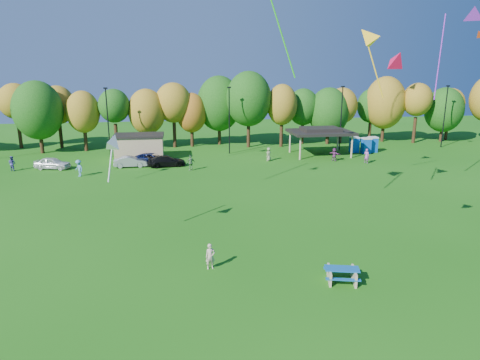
{
  "coord_description": "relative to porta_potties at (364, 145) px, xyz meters",
  "views": [
    {
      "loc": [
        -5.44,
        -17.94,
        11.42
      ],
      "look_at": [
        -1.75,
        6.0,
        5.1
      ],
      "focal_mm": 32.0,
      "sensor_mm": 36.0,
      "label": 1
    }
  ],
  "objects": [
    {
      "name": "ground",
      "position": [
        -20.78,
        -37.82,
        -1.1
      ],
      "size": [
        160.0,
        160.0,
        0.0
      ],
      "primitive_type": "plane",
      "color": "#19600F",
      "rests_on": "ground"
    },
    {
      "name": "tree_line",
      "position": [
        -21.81,
        7.69,
        4.82
      ],
      "size": [
        93.57,
        10.55,
        11.15
      ],
      "color": "black",
      "rests_on": "ground"
    },
    {
      "name": "lamp_posts",
      "position": [
        -18.78,
        2.18,
        3.8
      ],
      "size": [
        64.5,
        0.25,
        9.09
      ],
      "color": "black",
      "rests_on": "ground"
    },
    {
      "name": "utility_building",
      "position": [
        -30.78,
        0.18,
        0.54
      ],
      "size": [
        6.3,
        4.3,
        3.25
      ],
      "color": "tan",
      "rests_on": "ground"
    },
    {
      "name": "pavilion",
      "position": [
        -6.78,
        -0.82,
        2.13
      ],
      "size": [
        8.2,
        6.2,
        3.77
      ],
      "color": "tan",
      "rests_on": "ground"
    },
    {
      "name": "porta_potties",
      "position": [
        0.0,
        0.0,
        0.0
      ],
      "size": [
        3.75,
        2.15,
        2.18
      ],
      "color": "#0E4DB7",
      "rests_on": "ground"
    },
    {
      "name": "picnic_table",
      "position": [
        -17.41,
        -35.39,
        -0.63
      ],
      "size": [
        2.18,
        1.95,
        0.81
      ],
      "rotation": [
        0.0,
        0.0,
        -0.25
      ],
      "color": "tan",
      "rests_on": "ground"
    },
    {
      "name": "kite_flyer",
      "position": [
        -24.43,
        -32.71,
        -0.32
      ],
      "size": [
        0.61,
        0.45,
        1.55
      ],
      "primitive_type": "imported",
      "rotation": [
        0.0,
        0.0,
        0.15
      ],
      "color": "beige",
      "rests_on": "ground"
    },
    {
      "name": "car_a",
      "position": [
        -40.52,
        -4.09,
        -0.4
      ],
      "size": [
        4.36,
        2.6,
        1.39
      ],
      "primitive_type": "imported",
      "rotation": [
        0.0,
        0.0,
        1.32
      ],
      "color": "silver",
      "rests_on": "ground"
    },
    {
      "name": "car_b",
      "position": [
        -31.55,
        -4.4,
        -0.45
      ],
      "size": [
        3.98,
        1.5,
        1.3
      ],
      "primitive_type": "imported",
      "rotation": [
        0.0,
        0.0,
        1.6
      ],
      "color": "#949499",
      "rests_on": "ground"
    },
    {
      "name": "car_c",
      "position": [
        -29.08,
        -2.89,
        -0.45
      ],
      "size": [
        5.05,
        3.34,
        1.29
      ],
      "primitive_type": "imported",
      "rotation": [
        0.0,
        0.0,
        1.29
      ],
      "color": "#0A1441",
      "rests_on": "ground"
    },
    {
      "name": "car_d",
      "position": [
        -27.3,
        -4.74,
        -0.44
      ],
      "size": [
        4.75,
        2.46,
        1.32
      ],
      "primitive_type": "imported",
      "rotation": [
        0.0,
        0.0,
        1.71
      ],
      "color": "black",
      "rests_on": "ground"
    },
    {
      "name": "far_person_0",
      "position": [
        -14.46,
        -3.48,
        -0.23
      ],
      "size": [
        0.97,
        1.0,
        1.73
      ],
      "primitive_type": "imported",
      "rotation": [
        0.0,
        0.0,
        4.0
      ],
      "color": "gray",
      "rests_on": "ground"
    },
    {
      "name": "far_person_1",
      "position": [
        -6.21,
        -4.78,
        -0.25
      ],
      "size": [
        1.34,
        1.55,
        1.69
      ],
      "primitive_type": "imported",
      "rotation": [
        0.0,
        0.0,
        2.22
      ],
      "color": "#833677",
      "rests_on": "ground"
    },
    {
      "name": "far_person_2",
      "position": [
        -24.51,
        -7.28,
        -0.21
      ],
      "size": [
        1.12,
        0.68,
        1.78
      ],
      "primitive_type": "imported",
      "rotation": [
        0.0,
        0.0,
        3.39
      ],
      "color": "#568451",
      "rests_on": "ground"
    },
    {
      "name": "far_person_3",
      "position": [
        -2.75,
        -6.7,
        -0.18
      ],
      "size": [
        0.75,
        0.8,
        1.83
      ],
      "primitive_type": "imported",
      "rotation": [
        0.0,
        0.0,
        2.21
      ],
      "color": "#B354B1",
      "rests_on": "ground"
    },
    {
      "name": "far_person_4",
      "position": [
        -44.84,
        -4.34,
        -0.24
      ],
      "size": [
        1.02,
        0.93,
        1.71
      ],
      "primitive_type": "imported",
      "rotation": [
        0.0,
        0.0,
        2.72
      ],
      "color": "#4B4496",
      "rests_on": "ground"
    },
    {
      "name": "far_person_5",
      "position": [
        -36.68,
        -8.29,
        -0.17
      ],
      "size": [
        1.31,
        1.34,
        1.85
      ],
      "primitive_type": "imported",
      "rotation": [
        0.0,
        0.0,
        5.46
      ],
      "color": "#538FB7",
      "rests_on": "ground"
    },
    {
      "name": "kite_1",
      "position": [
        -0.98,
        -20.92,
        14.92
      ],
      "size": [
        3.65,
        4.53,
        8.53
      ],
      "color": "purple"
    },
    {
      "name": "kite_11",
      "position": [
        -30.07,
        -28.4,
        5.93
      ],
      "size": [
        1.53,
        2.24,
        3.49
      ],
      "color": "white"
    },
    {
      "name": "kite_12",
      "position": [
        -11.69,
        -23.91,
        12.65
      ],
      "size": [
        3.22,
        2.63,
        5.6
      ],
      "color": "yellow"
    },
    {
      "name": "kite_13",
      "position": [
        7.64,
        -10.52,
        14.1
      ],
      "size": [
        1.54,
        1.35,
        1.3
      ],
      "color": "red"
    },
    {
      "name": "kite_15",
      "position": [
        -15.03,
        -34.93,
        10.79
      ],
      "size": [
        1.01,
        1.33,
        1.3
      ],
      "color": "#FF0E46"
    }
  ]
}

